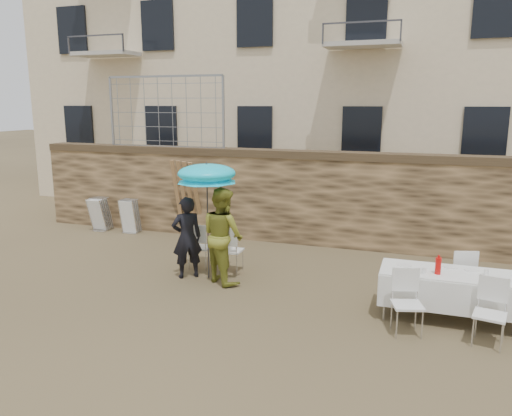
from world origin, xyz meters
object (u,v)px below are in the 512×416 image
(couple_chair_right, at_px, (231,249))
(table_chair_front_left, at_px, (407,303))
(table_chair_front_right, at_px, (490,313))
(chair_stack_left, at_px, (104,212))
(man_suit, at_px, (187,238))
(soda_bottle, at_px, (438,266))
(table_chair_back, at_px, (460,275))
(woman_dress, at_px, (223,235))
(umbrella, at_px, (207,177))
(couple_chair_left, at_px, (200,246))
(chair_stack_right, at_px, (133,215))
(banquet_table, at_px, (451,275))

(couple_chair_right, relative_size, table_chair_front_left, 1.00)
(table_chair_front_right, xyz_separation_m, chair_stack_left, (-9.09, 3.88, -0.02))
(table_chair_front_right, bearing_deg, chair_stack_left, 168.39)
(man_suit, bearing_deg, chair_stack_left, -74.04)
(soda_bottle, bearing_deg, table_chair_front_left, -123.69)
(table_chair_front_left, relative_size, table_chair_front_right, 1.00)
(table_chair_back, bearing_deg, woman_dress, -11.45)
(umbrella, distance_m, couple_chair_left, 1.62)
(chair_stack_right, bearing_deg, table_chair_back, -16.45)
(woman_dress, bearing_deg, table_chair_front_left, -165.51)
(couple_chair_left, relative_size, soda_bottle, 3.69)
(soda_bottle, relative_size, table_chair_front_right, 0.27)
(table_chair_front_left, height_order, table_chair_back, same)
(chair_stack_right, bearing_deg, banquet_table, -22.15)
(chair_stack_left, bearing_deg, couple_chair_left, -29.16)
(couple_chair_left, bearing_deg, man_suit, 81.53)
(table_chair_front_left, distance_m, chair_stack_right, 8.08)
(soda_bottle, distance_m, table_chair_front_left, 0.84)
(umbrella, bearing_deg, table_chair_back, 3.29)
(man_suit, xyz_separation_m, banquet_table, (4.75, -0.44, -0.07))
(banquet_table, relative_size, table_chair_back, 2.19)
(woman_dress, height_order, table_chair_back, woman_dress)
(table_chair_front_left, xyz_separation_m, table_chair_front_right, (1.10, 0.00, 0.00))
(table_chair_back, bearing_deg, man_suit, -12.19)
(banquet_table, xyz_separation_m, table_chair_back, (0.20, 0.80, -0.25))
(table_chair_front_right, bearing_deg, man_suit, 178.75)
(table_chair_back, bearing_deg, chair_stack_right, -32.82)
(woman_dress, xyz_separation_m, soda_bottle, (3.80, -0.59, -0.00))
(table_chair_front_right, bearing_deg, couple_chair_left, 173.19)
(banquet_table, distance_m, table_chair_front_right, 0.94)
(banquet_table, bearing_deg, chair_stack_left, 159.98)
(man_suit, relative_size, banquet_table, 0.76)
(soda_bottle, relative_size, table_chair_front_left, 0.27)
(banquet_table, height_order, soda_bottle, soda_bottle)
(umbrella, distance_m, soda_bottle, 4.34)
(couple_chair_left, relative_size, table_chair_back, 1.00)
(soda_bottle, relative_size, chair_stack_left, 0.28)
(woman_dress, bearing_deg, banquet_table, -152.51)
(banquet_table, distance_m, chair_stack_right, 8.30)
(couple_chair_right, relative_size, chair_stack_left, 1.04)
(table_chair_back, height_order, chair_stack_right, table_chair_back)
(chair_stack_right, bearing_deg, man_suit, -42.50)
(couple_chair_right, height_order, soda_bottle, soda_bottle)
(chair_stack_left, bearing_deg, banquet_table, -20.02)
(chair_stack_left, xyz_separation_m, chair_stack_right, (0.90, 0.00, 0.00))
(woman_dress, xyz_separation_m, chair_stack_right, (-3.69, 2.69, -0.45))
(table_chair_front_left, distance_m, table_chair_back, 1.74)
(table_chair_front_right, relative_size, table_chair_back, 1.00)
(couple_chair_left, bearing_deg, table_chair_front_right, 153.21)
(woman_dress, height_order, table_chair_front_left, woman_dress)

